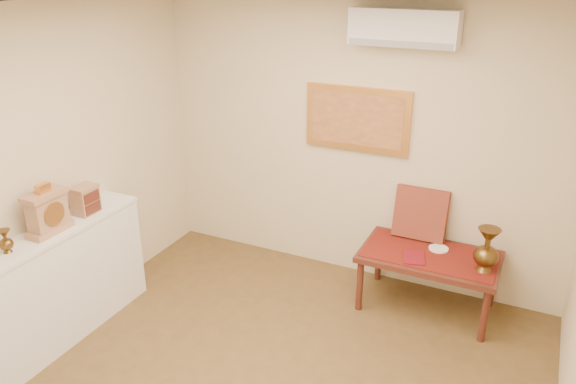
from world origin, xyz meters
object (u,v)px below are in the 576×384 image
Objects in this scene: mantel_clock at (47,212)px; low_table at (429,261)px; display_ledge at (43,294)px; wooden_chest at (85,200)px; brass_urn_tall at (487,245)px.

low_table is (2.65, 1.72, -0.67)m from mantel_clock.
display_ledge is 3.27m from low_table.
wooden_chest reaches higher than low_table.
brass_urn_tall is 3.37m from wooden_chest.
wooden_chest is 0.20× the size of low_table.
wooden_chest reaches higher than display_ledge.
display_ledge is 0.83m from wooden_chest.
display_ledge is at bearing -150.34° from brass_urn_tall.
wooden_chest is 3.03m from low_table.
mantel_clock is (-3.11, -1.63, 0.36)m from brass_urn_tall.
wooden_chest is at bearing 90.55° from mantel_clock.
low_table is at bearing 35.10° from display_ledge.
brass_urn_tall is at bearing 21.58° from wooden_chest.
mantel_clock is 3.23m from low_table.
mantel_clock reaches higher than wooden_chest.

